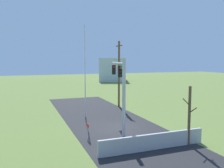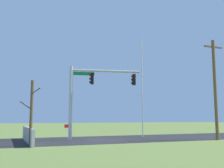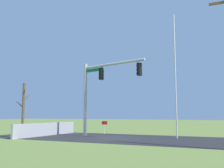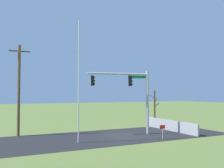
# 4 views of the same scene
# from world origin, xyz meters

# --- Properties ---
(ground_plane) EXTENTS (160.00, 160.00, 0.00)m
(ground_plane) POSITION_xyz_m (0.00, 0.00, 0.00)
(ground_plane) COLOR olive
(road_surface) EXTENTS (28.00, 8.00, 0.01)m
(road_surface) POSITION_xyz_m (-4.00, 0.00, 0.01)
(road_surface) COLOR #232326
(road_surface) RESTS_ON ground_plane
(sidewalk_corner) EXTENTS (6.00, 6.00, 0.01)m
(sidewalk_corner) POSITION_xyz_m (3.49, -0.33, 0.00)
(sidewalk_corner) COLOR #B7B5AD
(sidewalk_corner) RESTS_ON ground_plane
(retaining_fence) EXTENTS (0.20, 8.04, 1.11)m
(retaining_fence) POSITION_xyz_m (5.89, 0.43, 0.56)
(retaining_fence) COLOR #A8A8AD
(retaining_fence) RESTS_ON ground_plane
(signal_mast) EXTENTS (5.94, 1.55, 6.20)m
(signal_mast) POSITION_xyz_m (0.94, 0.02, 4.30)
(signal_mast) COLOR #B2B5BA
(signal_mast) RESTS_ON ground_plane
(flagpole) EXTENTS (0.10, 0.10, 9.88)m
(flagpole) POSITION_xyz_m (-4.97, -1.58, 4.94)
(flagpole) COLOR silver
(flagpole) RESTS_ON ground_plane
(utility_pole) EXTENTS (1.90, 0.26, 8.55)m
(utility_pole) POSITION_xyz_m (-8.99, 3.99, 4.44)
(utility_pole) COLOR brown
(utility_pole) RESTS_ON ground_plane
(bare_tree) EXTENTS (1.27, 1.02, 4.30)m
(bare_tree) POSITION_xyz_m (5.96, 3.30, 2.21)
(bare_tree) COLOR brown
(bare_tree) RESTS_ON ground_plane
(open_sign) EXTENTS (0.56, 0.04, 1.22)m
(open_sign) POSITION_xyz_m (2.08, -3.21, 0.91)
(open_sign) COLOR silver
(open_sign) RESTS_ON ground_plane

